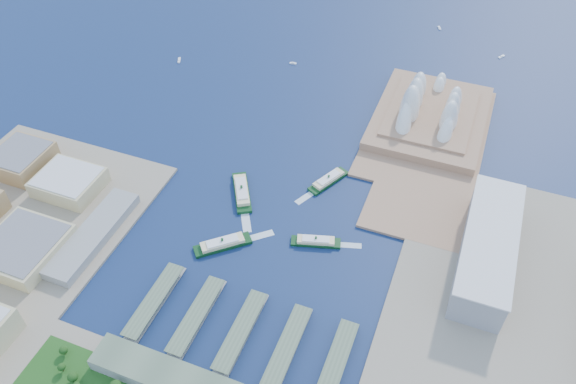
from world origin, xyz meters
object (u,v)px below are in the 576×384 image
at_px(ferry_c, 222,242).
at_px(ferry_b, 329,179).
at_px(ferry_a, 242,190).
at_px(toaster_building, 487,248).
at_px(opera_house, 434,101).
at_px(ferry_d, 316,240).

bearing_deg(ferry_c, ferry_b, -69.97).
bearing_deg(ferry_a, ferry_c, -110.18).
bearing_deg(ferry_a, toaster_building, -30.87).
height_order(opera_house, toaster_building, opera_house).
bearing_deg(ferry_a, ferry_d, -51.31).
bearing_deg(ferry_b, toaster_building, 8.76).
relative_size(toaster_building, ferry_c, 2.74).
xyz_separation_m(opera_house, toaster_building, (90.00, -200.00, -11.50)).
bearing_deg(ferry_d, opera_house, -32.03).
distance_m(ferry_c, ferry_d, 91.04).
height_order(toaster_building, ferry_b, toaster_building).
bearing_deg(ferry_c, ferry_a, -31.28).
height_order(opera_house, ferry_c, opera_house).
height_order(toaster_building, ferry_c, toaster_building).
bearing_deg(opera_house, toaster_building, -65.77).
xyz_separation_m(opera_house, ferry_a, (-162.33, -197.84, -26.25)).
xyz_separation_m(ferry_a, ferry_d, (96.64, -36.97, -1.16)).
relative_size(opera_house, toaster_building, 1.16).
bearing_deg(ferry_d, ferry_c, 97.20).
distance_m(opera_house, ferry_a, 257.26).
height_order(toaster_building, ferry_a, toaster_building).
relative_size(opera_house, ferry_a, 2.96).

